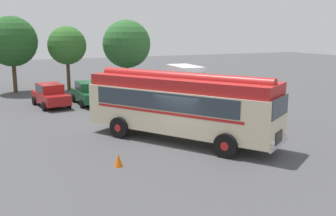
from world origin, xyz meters
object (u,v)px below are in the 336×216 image
at_px(car_far_right, 155,88).
at_px(car_mid_left, 89,93).
at_px(box_van, 188,80).
at_px(traffic_cone, 118,160).
at_px(car_near_left, 50,95).
at_px(vintage_bus, 181,104).
at_px(car_mid_right, 125,90).

bearing_deg(car_far_right, car_mid_left, -175.38).
distance_m(box_van, traffic_cone, 17.83).
xyz_separation_m(car_near_left, car_far_right, (8.36, 0.25, 0.00)).
bearing_deg(car_near_left, box_van, -0.36).
bearing_deg(vintage_bus, car_mid_right, 85.27).
height_order(car_far_right, traffic_cone, car_far_right).
height_order(car_near_left, box_van, box_van).
bearing_deg(car_mid_left, traffic_cone, -98.52).
distance_m(car_near_left, car_mid_right, 5.66).
xyz_separation_m(vintage_bus, car_mid_left, (-1.92, 11.72, -1.05)).
xyz_separation_m(vintage_bus, car_mid_right, (0.98, 11.88, -1.05)).
relative_size(car_mid_right, traffic_cone, 7.82).
bearing_deg(car_near_left, vintage_bus, -68.59).
distance_m(car_mid_right, car_far_right, 2.72).
bearing_deg(traffic_cone, car_mid_left, 81.48).
relative_size(car_near_left, box_van, 0.75).
xyz_separation_m(vintage_bus, box_van, (6.57, 11.86, -0.53)).
bearing_deg(car_mid_right, car_far_right, 6.18).
distance_m(car_near_left, box_van, 11.26).
bearing_deg(box_van, car_mid_left, -179.11).
distance_m(car_mid_left, traffic_cone, 14.32).
relative_size(car_far_right, traffic_cone, 7.87).
bearing_deg(box_van, traffic_cone, -126.60).
xyz_separation_m(car_near_left, traffic_cone, (0.64, -14.36, -0.57)).
distance_m(car_near_left, car_far_right, 8.37).
relative_size(car_near_left, car_far_right, 1.02).
bearing_deg(traffic_cone, vintage_bus, 31.01).
bearing_deg(car_mid_left, car_mid_right, 3.16).
bearing_deg(car_far_right, car_near_left, -178.29).
distance_m(car_near_left, traffic_cone, 14.38).
xyz_separation_m(car_near_left, car_mid_right, (5.66, -0.04, 0.00)).
relative_size(car_mid_right, car_far_right, 0.99).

